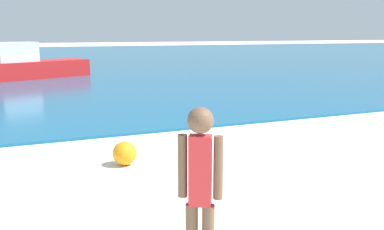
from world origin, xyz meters
TOP-DOWN VIEW (x-y plane):
  - water at (0.00, 42.12)m, footprint 160.00×60.00m
  - person_standing at (-1.70, 6.47)m, footprint 0.33×0.23m
  - boat_near at (-2.64, 24.86)m, footprint 5.32×3.55m
  - beach_ball at (-1.50, 10.16)m, footprint 0.41×0.41m

SIDE VIEW (x-z plane):
  - water at x=0.00m, z-range 0.00..0.06m
  - beach_ball at x=-1.50m, z-range 0.00..0.41m
  - boat_near at x=-2.64m, z-range -0.21..1.52m
  - person_standing at x=-1.70m, z-range 0.11..1.75m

